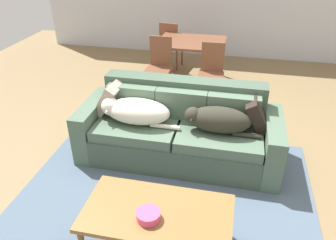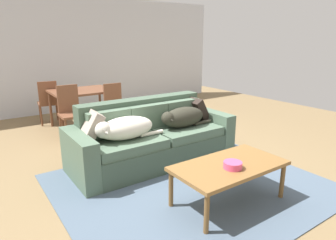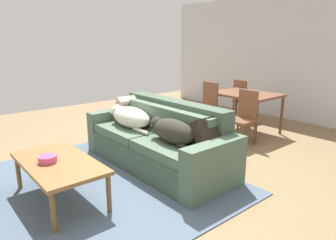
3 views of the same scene
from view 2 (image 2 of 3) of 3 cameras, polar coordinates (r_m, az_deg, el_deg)
ground_plane at (r=4.47m, az=0.67°, el=-7.59°), size 10.00×10.00×0.00m
back_partition at (r=7.73m, az=-17.11°, el=11.88°), size 8.00×0.12×2.70m
area_rug at (r=3.76m, az=4.26°, el=-12.18°), size 3.06×2.71×0.01m
couch at (r=4.31m, az=-3.18°, el=-3.60°), size 2.35×0.93×0.89m
dog_on_left_cushion at (r=3.86m, az=-8.43°, el=-1.56°), size 0.94×0.38×0.29m
dog_on_right_cushion at (r=4.34m, az=2.76°, el=0.53°), size 0.85×0.31×0.29m
throw_pillow_by_left_arm at (r=3.90m, az=-14.73°, el=-1.21°), size 0.35×0.43×0.41m
throw_pillow_by_right_arm at (r=4.76m, az=5.46°, el=2.03°), size 0.29×0.37×0.39m
coffee_table at (r=3.28m, az=11.62°, el=-8.99°), size 1.22×0.66×0.45m
bowl_on_coffee_table at (r=3.16m, az=12.28°, el=-8.42°), size 0.19×0.19×0.07m
dining_table at (r=6.14m, az=-16.17°, el=4.83°), size 1.15×0.91×0.75m
dining_chair_near_left at (r=5.45m, az=-18.15°, el=1.79°), size 0.41×0.41×0.96m
dining_chair_near_right at (r=5.75m, az=-10.00°, el=2.69°), size 0.41×0.41×0.92m
dining_chair_far_left at (r=6.61m, az=-21.94°, el=3.47°), size 0.45×0.45×0.91m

